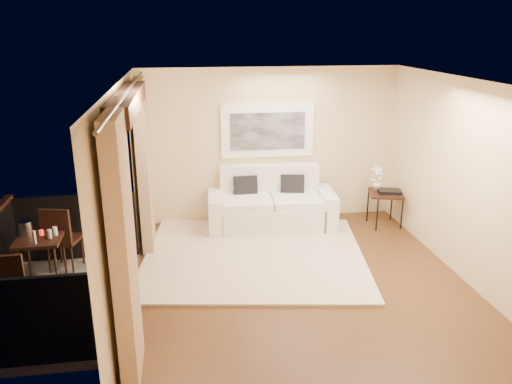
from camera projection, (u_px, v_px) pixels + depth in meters
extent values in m
plane|color=#543218|center=(301.00, 283.00, 6.83)|extent=(5.00, 5.00, 0.00)
plane|color=white|center=(307.00, 82.00, 5.97)|extent=(5.00, 5.00, 0.00)
plane|color=beige|center=(270.00, 146.00, 8.75)|extent=(4.50, 0.00, 4.50)
plane|color=beige|center=(377.00, 284.00, 4.05)|extent=(4.50, 0.00, 4.50)
plane|color=beige|center=(466.00, 182.00, 6.72)|extent=(0.00, 5.00, 5.00)
plane|color=beige|center=(136.00, 160.00, 7.82)|extent=(0.00, 2.70, 2.70)
plane|color=beige|center=(103.00, 266.00, 4.35)|extent=(0.00, 2.70, 2.70)
plane|color=beige|center=(116.00, 99.00, 5.70)|extent=(0.00, 2.40, 2.40)
cube|color=black|center=(126.00, 101.00, 5.73)|extent=(0.28, 2.40, 0.22)
cube|color=#605B56|center=(62.00, 305.00, 6.40)|extent=(1.80, 2.60, 0.12)
cube|color=black|center=(76.00, 227.00, 7.41)|extent=(1.80, 0.06, 1.00)
cube|color=black|center=(27.00, 322.00, 5.03)|extent=(1.80, 0.06, 1.00)
cube|color=tan|center=(144.00, 166.00, 7.57)|extent=(0.16, 0.75, 2.62)
cube|color=tan|center=(123.00, 254.00, 4.66)|extent=(0.16, 0.75, 2.62)
cylinder|color=#4C473F|center=(127.00, 91.00, 5.70)|extent=(0.04, 4.80, 0.04)
cube|color=white|center=(268.00, 131.00, 8.63)|extent=(1.62, 0.05, 0.92)
cube|color=black|center=(268.00, 131.00, 8.59)|extent=(1.30, 0.02, 0.64)
cube|color=beige|center=(254.00, 256.00, 7.59)|extent=(3.69, 3.33, 0.04)
cube|color=white|center=(271.00, 216.00, 8.65)|extent=(1.80, 1.03, 0.43)
cube|color=white|center=(269.00, 187.00, 8.86)|extent=(1.76, 0.33, 0.84)
cube|color=white|center=(216.00, 212.00, 8.53)|extent=(0.30, 0.94, 0.64)
cube|color=white|center=(326.00, 209.00, 8.69)|extent=(0.30, 0.94, 0.64)
cube|color=white|center=(247.00, 201.00, 8.49)|extent=(0.87, 0.87, 0.14)
cube|color=white|center=(296.00, 200.00, 8.56)|extent=(0.87, 0.87, 0.14)
cube|color=black|center=(246.00, 187.00, 8.66)|extent=(0.42, 0.20, 0.42)
cube|color=black|center=(292.00, 186.00, 8.73)|extent=(0.44, 0.26, 0.42)
cube|color=black|center=(386.00, 194.00, 8.63)|extent=(0.68, 0.68, 0.04)
cylinder|color=black|center=(377.00, 215.00, 8.48)|extent=(0.03, 0.03, 0.57)
cylinder|color=black|center=(402.00, 214.00, 8.55)|extent=(0.03, 0.03, 0.57)
cylinder|color=black|center=(368.00, 206.00, 8.90)|extent=(0.03, 0.03, 0.57)
cylinder|color=black|center=(391.00, 205.00, 8.97)|extent=(0.03, 0.03, 0.57)
cube|color=black|center=(389.00, 191.00, 8.61)|extent=(0.43, 0.35, 0.05)
imported|color=white|center=(377.00, 178.00, 8.64)|extent=(0.29, 0.23, 0.47)
cube|color=black|center=(39.00, 239.00, 6.59)|extent=(0.59, 0.59, 0.05)
cylinder|color=black|center=(19.00, 272.00, 6.45)|extent=(0.04, 0.04, 0.63)
cylinder|color=black|center=(57.00, 270.00, 6.51)|extent=(0.04, 0.04, 0.63)
cylinder|color=black|center=(29.00, 256.00, 6.89)|extent=(0.04, 0.04, 0.63)
cylinder|color=black|center=(64.00, 254.00, 6.95)|extent=(0.04, 0.04, 0.63)
cube|color=black|center=(64.00, 239.00, 7.11)|extent=(0.51, 0.51, 0.05)
cube|color=black|center=(56.00, 228.00, 6.85)|extent=(0.42, 0.15, 0.55)
cylinder|color=black|center=(83.00, 250.00, 7.33)|extent=(0.03, 0.03, 0.43)
cylinder|color=black|center=(60.00, 249.00, 7.36)|extent=(0.03, 0.03, 0.43)
cylinder|color=black|center=(72.00, 260.00, 7.00)|extent=(0.03, 0.03, 0.43)
cylinder|color=black|center=(49.00, 259.00, 7.03)|extent=(0.03, 0.03, 0.43)
cube|color=black|center=(3.00, 309.00, 5.34)|extent=(0.46, 0.46, 0.05)
cube|color=black|center=(4.00, 279.00, 5.44)|extent=(0.43, 0.09, 0.56)
cylinder|color=black|center=(21.00, 335.00, 5.29)|extent=(0.03, 0.03, 0.44)
cylinder|color=black|center=(27.00, 318.00, 5.61)|extent=(0.03, 0.03, 0.44)
cylinder|color=silver|center=(26.00, 228.00, 6.64)|extent=(0.18, 0.18, 0.20)
cylinder|color=red|center=(42.00, 233.00, 6.66)|extent=(0.06, 0.06, 0.07)
cylinder|color=silver|center=(35.00, 237.00, 6.37)|extent=(0.04, 0.04, 0.18)
cylinder|color=silver|center=(49.00, 234.00, 6.56)|extent=(0.06, 0.06, 0.12)
cylinder|color=white|center=(55.00, 231.00, 6.65)|extent=(0.06, 0.06, 0.12)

